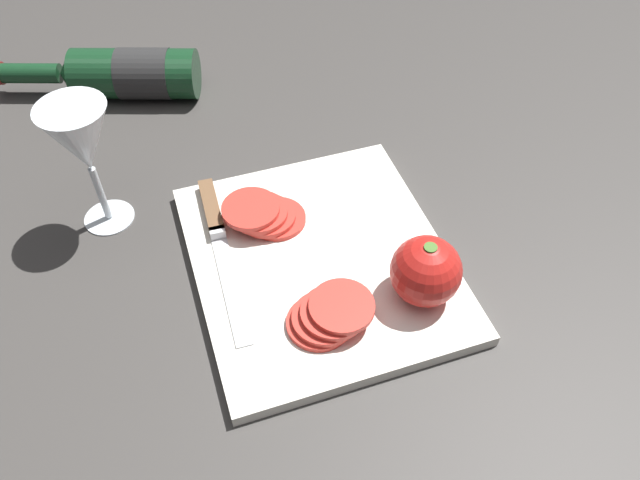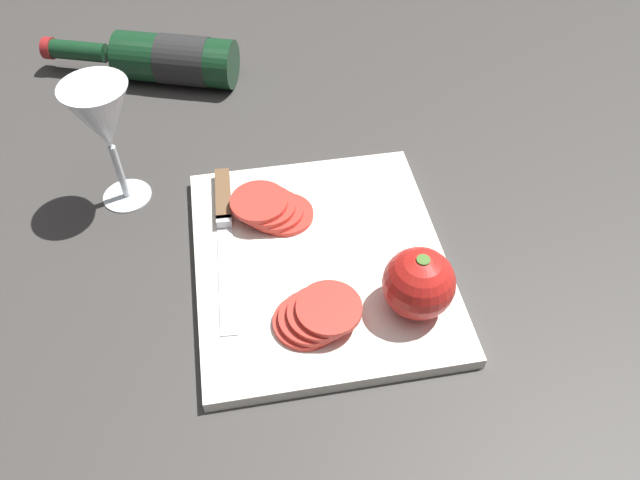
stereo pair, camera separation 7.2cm
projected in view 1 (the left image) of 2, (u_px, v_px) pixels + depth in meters
name	position (u px, v px, depth m)	size (l,w,h in m)	color
ground_plane	(309.00, 306.00, 0.72)	(3.00, 3.00, 0.00)	#383533
cutting_board	(320.00, 261.00, 0.75)	(0.34, 0.30, 0.02)	silver
wine_bottle	(128.00, 74.00, 0.96)	(0.15, 0.31, 0.08)	#14381E
wine_glass	(82.00, 144.00, 0.71)	(0.08, 0.08, 0.17)	silver
whole_tomato	(426.00, 271.00, 0.68)	(0.08, 0.08, 0.08)	red
knife	(215.00, 223.00, 0.77)	(0.26, 0.03, 0.01)	silver
tomato_slice_stack_near	(263.00, 214.00, 0.77)	(0.08, 0.10, 0.03)	red
tomato_slice_stack_far	(329.00, 315.00, 0.67)	(0.07, 0.10, 0.03)	red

